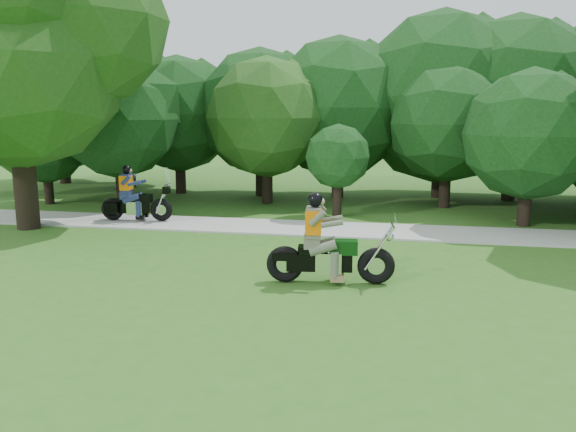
{
  "coord_description": "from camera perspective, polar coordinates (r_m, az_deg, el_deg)",
  "views": [
    {
      "loc": [
        0.54,
        -8.56,
        3.49
      ],
      "look_at": [
        -1.91,
        4.08,
        1.12
      ],
      "focal_mm": 35.0,
      "sensor_mm": 36.0,
      "label": 1
    }
  ],
  "objects": [
    {
      "name": "tree_line",
      "position": [
        23.17,
        13.5,
        10.46
      ],
      "size": [
        40.84,
        12.6,
        7.65
      ],
      "color": "black",
      "rests_on": "ground"
    },
    {
      "name": "big_tree_west",
      "position": [
        19.11,
        -25.64,
        16.24
      ],
      "size": [
        8.64,
        6.56,
        9.96
      ],
      "color": "black",
      "rests_on": "ground"
    },
    {
      "name": "ground",
      "position": [
        9.26,
        6.97,
        -11.82
      ],
      "size": [
        100.0,
        100.0,
        0.0
      ],
      "primitive_type": "plane",
      "color": "#2E631C",
      "rests_on": "ground"
    },
    {
      "name": "touring_motorcycle",
      "position": [
        18.76,
        -15.57,
        1.52
      ],
      "size": [
        2.36,
        0.83,
        1.8
      ],
      "rotation": [
        0.0,
        0.0,
        0.1
      ],
      "color": "black",
      "rests_on": "walkway"
    },
    {
      "name": "chopper_motorcycle",
      "position": [
        11.63,
        3.69,
        -3.48
      ],
      "size": [
        2.67,
        0.81,
        1.91
      ],
      "rotation": [
        0.0,
        0.0,
        0.12
      ],
      "color": "black",
      "rests_on": "ground"
    },
    {
      "name": "walkway",
      "position": [
        16.93,
        8.92,
        -1.51
      ],
      "size": [
        60.0,
        2.2,
        0.06
      ],
      "primitive_type": "cube",
      "color": "#A6A6A1",
      "rests_on": "ground"
    }
  ]
}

